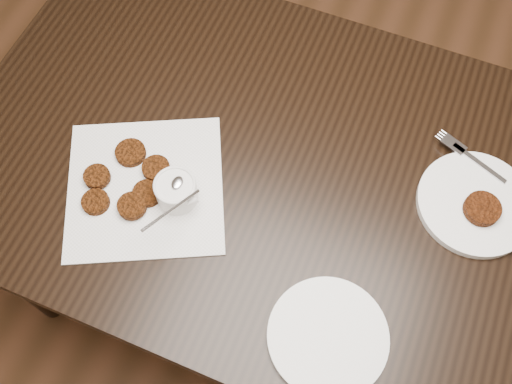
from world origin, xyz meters
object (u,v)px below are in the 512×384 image
table (270,234)px  plate_empty (328,337)px  plate_with_patty (476,202)px  sauce_ramekin (174,184)px  napkin (145,187)px

table → plate_empty: size_ratio=6.18×
plate_with_patty → table: bearing=-170.3°
table → sauce_ramekin: bearing=-137.0°
table → napkin: size_ratio=4.32×
napkin → plate_with_patty: size_ratio=1.36×
table → plate_with_patty: plate_with_patty is taller
plate_with_patty → plate_empty: bearing=-117.1°
sauce_ramekin → plate_with_patty: sauce_ramekin is taller
sauce_ramekin → plate_empty: 0.39m
sauce_ramekin → plate_empty: (0.36, -0.15, -0.05)m
plate_empty → table: bearing=126.9°
napkin → plate_empty: size_ratio=1.43×
table → sauce_ramekin: sauce_ramekin is taller
table → napkin: (-0.22, -0.14, 0.38)m
napkin → sauce_ramekin: size_ratio=2.66×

